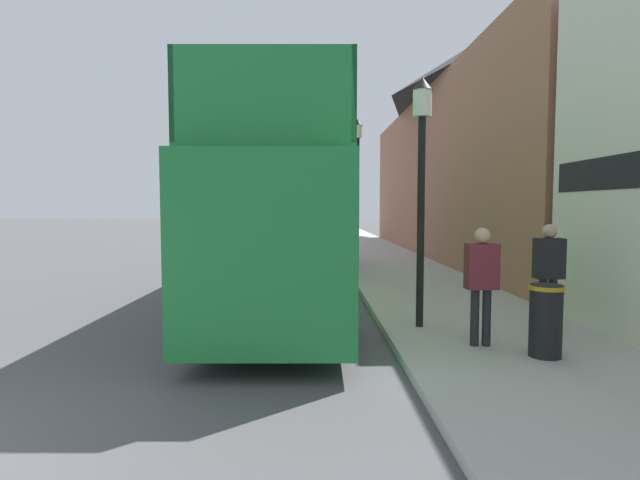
{
  "coord_description": "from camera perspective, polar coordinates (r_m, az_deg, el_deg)",
  "views": [
    {
      "loc": [
        4.21,
        -3.88,
        2.25
      ],
      "look_at": [
        4.47,
        7.83,
        1.46
      ],
      "focal_mm": 28.0,
      "sensor_mm": 36.0,
      "label": 1
    }
  ],
  "objects": [
    {
      "name": "sidewalk",
      "position": [
        22.2,
        6.76,
        -1.84
      ],
      "size": [
        3.59,
        108.0,
        0.14
      ],
      "color": "#ADAAA3",
      "rests_on": "ground_plane"
    },
    {
      "name": "lamp_post_second",
      "position": [
        17.98,
        4.32,
        8.41
      ],
      "size": [
        0.35,
        0.35,
        5.21
      ],
      "color": "black",
      "rests_on": "sidewalk"
    },
    {
      "name": "tour_bus",
      "position": [
        11.54,
        -3.67,
        2.26
      ],
      "size": [
        2.67,
        10.64,
        4.32
      ],
      "rotation": [
        0.0,
        0.0,
        -0.02
      ],
      "color": "#1E7A38",
      "rests_on": "ground_plane"
    },
    {
      "name": "parked_car_ahead_of_bus",
      "position": [
        18.84,
        -0.6,
        -1.09
      ],
      "size": [
        1.78,
        4.09,
        1.34
      ],
      "rotation": [
        0.0,
        0.0,
        0.02
      ],
      "color": "black",
      "rests_on": "ground_plane"
    },
    {
      "name": "lamp_post_nearest",
      "position": [
        8.9,
        11.54,
        9.54
      ],
      "size": [
        0.35,
        0.35,
        4.32
      ],
      "color": "black",
      "rests_on": "sidewalk"
    },
    {
      "name": "pedestrian_second",
      "position": [
        7.91,
        17.98,
        -3.82
      ],
      "size": [
        0.47,
        0.26,
        1.79
      ],
      "color": "#232328",
      "rests_on": "sidewalk"
    },
    {
      "name": "brick_terrace_rear",
      "position": [
        23.83,
        18.38,
        10.02
      ],
      "size": [
        6.0,
        24.16,
        9.8
      ],
      "color": "#9E664C",
      "rests_on": "ground_plane"
    },
    {
      "name": "pedestrian_third",
      "position": [
        9.42,
        24.68,
        -2.72
      ],
      "size": [
        0.47,
        0.26,
        1.81
      ],
      "color": "#232328",
      "rests_on": "sidewalk"
    },
    {
      "name": "litter_bin",
      "position": [
        7.75,
        24.39,
        -8.18
      ],
      "size": [
        0.48,
        0.48,
        1.02
      ],
      "color": "black",
      "rests_on": "sidewalk"
    },
    {
      "name": "lamp_post_third",
      "position": [
        27.11,
        2.45,
        5.66
      ],
      "size": [
        0.35,
        0.35,
        4.27
      ],
      "color": "black",
      "rests_on": "sidewalk"
    },
    {
      "name": "ground_plane",
      "position": [
        25.33,
        -10.85,
        -1.34
      ],
      "size": [
        144.0,
        144.0,
        0.0
      ],
      "primitive_type": "plane",
      "color": "#4C4C4F"
    }
  ]
}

